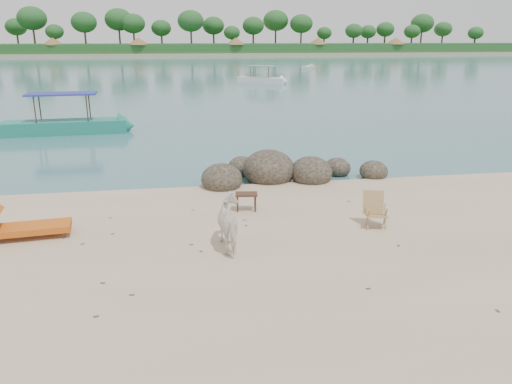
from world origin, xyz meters
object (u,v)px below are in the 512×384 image
lounge_chair (32,225)px  boat_near (62,100)px  side_table (246,203)px  cow (232,225)px  deck_chair (377,212)px  boulders (279,172)px

lounge_chair → boat_near: size_ratio=0.33×
side_table → boat_near: size_ratio=0.09×
cow → lounge_chair: cow is taller
side_table → deck_chair: (3.10, -1.84, 0.20)m
cow → boat_near: 17.54m
lounge_chair → deck_chair: bearing=-11.2°
side_table → boat_near: boat_near is taller
deck_chair → lounge_chair: bearing=-169.4°
boulders → lounge_chair: (-7.03, -4.21, 0.08)m
lounge_chair → deck_chair: size_ratio=2.51×
boulders → lounge_chair: size_ratio=2.94×
lounge_chair → boulders: bearing=24.7°
side_table → deck_chair: size_ratio=0.69×
deck_chair → side_table: bearing=164.8°
boulders → lounge_chair: boulders is taller
cow → lounge_chair: bearing=-24.9°
side_table → deck_chair: deck_chair is taller
cow → boat_near: size_ratio=0.20×
boulders → cow: size_ratio=4.67×
deck_chair → boulders: bearing=122.5°
cow → boat_near: bearing=-75.3°
cow → deck_chair: 3.85m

